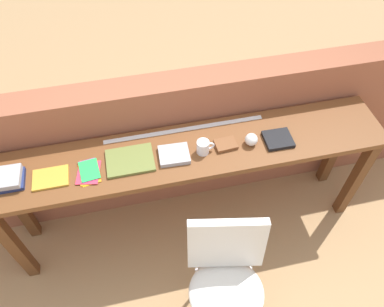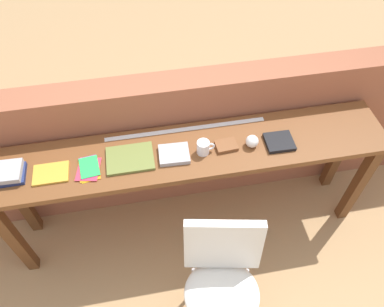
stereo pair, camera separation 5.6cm
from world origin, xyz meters
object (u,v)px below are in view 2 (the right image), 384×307
at_px(leather_journal_brown, 226,145).
at_px(book_repair_rightmost, 279,142).
at_px(magazine_cycling, 51,173).
at_px(pamphlet_pile_colourful, 89,169).
at_px(mug, 204,147).
at_px(book_stack_leftmost, 7,173).
at_px(sports_ball_small, 252,141).
at_px(chair_white_moulded, 222,277).
at_px(book_open_centre, 130,158).

height_order(leather_journal_brown, book_repair_rightmost, same).
height_order(magazine_cycling, pamphlet_pile_colourful, same).
bearing_deg(mug, book_stack_leftmost, 178.89).
xyz_separation_m(magazine_cycling, sports_ball_small, (1.20, 0.00, 0.03)).
bearing_deg(magazine_cycling, pamphlet_pile_colourful, -1.48).
height_order(book_stack_leftmost, sports_ball_small, sports_ball_small).
height_order(sports_ball_small, book_repair_rightmost, sports_ball_small).
relative_size(chair_white_moulded, book_stack_leftmost, 4.82).
xyz_separation_m(sports_ball_small, book_repair_rightmost, (0.17, -0.01, -0.03)).
xyz_separation_m(magazine_cycling, leather_journal_brown, (1.05, 0.02, 0.00)).
bearing_deg(chair_white_moulded, pamphlet_pile_colourful, 136.59).
xyz_separation_m(book_stack_leftmost, pamphlet_pile_colourful, (0.45, -0.03, -0.02)).
bearing_deg(chair_white_moulded, book_repair_rightmost, 52.53).
xyz_separation_m(pamphlet_pile_colourful, book_open_centre, (0.24, 0.03, 0.00)).
bearing_deg(leather_journal_brown, book_open_centre, 175.64).
xyz_separation_m(leather_journal_brown, sports_ball_small, (0.16, -0.02, 0.03)).
bearing_deg(sports_ball_small, book_repair_rightmost, -3.84).
relative_size(mug, book_repair_rightmost, 0.64).
bearing_deg(book_open_centre, mug, -2.87).
bearing_deg(magazine_cycling, mug, 0.29).
xyz_separation_m(pamphlet_pile_colourful, leather_journal_brown, (0.83, 0.03, 0.00)).
distance_m(book_stack_leftmost, book_open_centre, 0.70).
height_order(magazine_cycling, leather_journal_brown, leather_journal_brown).
distance_m(chair_white_moulded, sports_ball_small, 0.82).
bearing_deg(book_open_centre, chair_white_moulded, -57.25).
bearing_deg(sports_ball_small, chair_white_moulded, -115.80).
xyz_separation_m(pamphlet_pile_colourful, mug, (0.69, 0.01, 0.04)).
relative_size(pamphlet_pile_colourful, book_repair_rightmost, 1.14).
distance_m(mug, sports_ball_small, 0.30).
bearing_deg(mug, book_repair_rightmost, -1.50).
relative_size(book_open_centre, leather_journal_brown, 2.16).
bearing_deg(magazine_cycling, chair_white_moulded, -35.86).
distance_m(magazine_cycling, book_open_centre, 0.46).
bearing_deg(magazine_cycling, leather_journal_brown, 1.18).
xyz_separation_m(chair_white_moulded, book_repair_rightmost, (0.49, 0.64, 0.37)).
xyz_separation_m(book_stack_leftmost, leather_journal_brown, (1.29, -0.00, -0.02)).
distance_m(pamphlet_pile_colourful, book_repair_rightmost, 1.16).
bearing_deg(mug, chair_white_moulded, -91.04).
height_order(mug, book_repair_rightmost, mug).
distance_m(pamphlet_pile_colourful, sports_ball_small, 0.99).
xyz_separation_m(chair_white_moulded, book_open_centre, (-0.43, 0.67, 0.36)).
xyz_separation_m(book_open_centre, sports_ball_small, (0.74, -0.02, 0.03)).
height_order(chair_white_moulded, mug, mug).
distance_m(magazine_cycling, leather_journal_brown, 1.05).
height_order(book_open_centre, sports_ball_small, sports_ball_small).
distance_m(chair_white_moulded, book_open_centre, 0.88).
distance_m(book_open_centre, mug, 0.45).
bearing_deg(sports_ball_small, book_open_centre, 178.23).
bearing_deg(pamphlet_pile_colourful, magazine_cycling, 178.55).
relative_size(mug, leather_journal_brown, 0.85).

